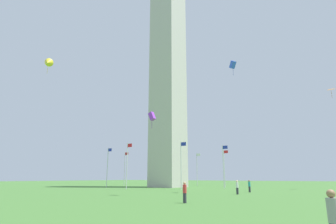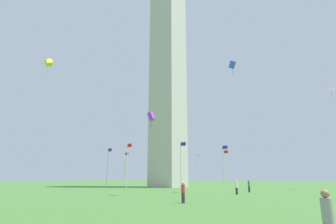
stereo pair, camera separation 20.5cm
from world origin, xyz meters
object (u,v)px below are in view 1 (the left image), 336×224
at_px(person_gray_shirt, 334,221).
at_px(kite_yellow_delta, 48,63).
at_px(kite_orange_diamond, 331,90).
at_px(person_red_shirt, 185,192).
at_px(person_white_shirt, 237,187).
at_px(flagpole_ne, 225,166).
at_px(kite_purple_box, 152,116).
at_px(flagpole_s, 125,167).
at_px(flagpole_nw, 181,163).
at_px(person_teal_shirt, 249,186).
at_px(flagpole_sw, 108,166).
at_px(flagpole_n, 224,164).
at_px(flagpole_e, 197,168).
at_px(kite_blue_box, 233,65).
at_px(flagpole_se, 160,168).
at_px(flagpole_w, 127,164).
at_px(obelisk_monument, 168,62).

xyz_separation_m(person_gray_shirt, kite_yellow_delta, (-38.75, 13.31, 19.32)).
bearing_deg(kite_orange_diamond, person_gray_shirt, -87.46).
bearing_deg(person_red_shirt, person_white_shirt, -5.37).
bearing_deg(flagpole_ne, kite_orange_diamond, -5.14).
xyz_separation_m(person_red_shirt, kite_purple_box, (-8.25, 5.91, 8.61)).
xyz_separation_m(flagpole_ne, flagpole_s, (-22.29, -9.23, 0.00)).
relative_size(flagpole_nw, person_teal_shirt, 4.80).
distance_m(flagpole_sw, flagpole_nw, 18.46).
distance_m(person_teal_shirt, kite_purple_box, 17.71).
bearing_deg(flagpole_s, kite_yellow_delta, -72.75).
distance_m(person_teal_shirt, person_red_shirt, 19.75).
relative_size(flagpole_n, flagpole_e, 1.00).
bearing_deg(person_white_shirt, kite_blue_box, -45.83).
bearing_deg(flagpole_e, flagpole_se, -157.50).
distance_m(flagpole_w, kite_purple_box, 18.93).
height_order(person_gray_shirt, person_red_shirt, person_gray_shirt).
xyz_separation_m(flagpole_e, flagpole_s, (-13.06, -13.06, 0.00)).
relative_size(obelisk_monument, flagpole_w, 7.08).
height_order(flagpole_ne, flagpole_se, same).
bearing_deg(flagpole_sw, kite_purple_box, -32.39).
height_order(flagpole_e, kite_orange_diamond, kite_orange_diamond).
bearing_deg(person_white_shirt, kite_purple_box, 78.48).
relative_size(person_white_shirt, kite_purple_box, 0.83).
height_order(flagpole_se, person_white_shirt, flagpole_se).
bearing_deg(person_gray_shirt, flagpole_w, -5.65).
xyz_separation_m(flagpole_ne, kite_purple_box, (5.21, -33.48, 4.95)).
height_order(person_white_shirt, person_red_shirt, person_white_shirt).
bearing_deg(flagpole_w, kite_blue_box, -1.38).
distance_m(kite_yellow_delta, kite_orange_diamond, 50.53).
xyz_separation_m(flagpole_n, person_red_shirt, (9.64, -30.16, -3.66)).
bearing_deg(flagpole_sw, person_red_shirt, -33.24).
bearing_deg(flagpole_e, flagpole_ne, -22.50).
height_order(flagpole_e, person_red_shirt, flagpole_e).
xyz_separation_m(flagpole_w, flagpole_nw, (9.23, 3.82, 0.00)).
relative_size(person_teal_shirt, kite_yellow_delta, 0.62).
xyz_separation_m(flagpole_w, kite_yellow_delta, (-4.49, -14.54, 15.67)).
xyz_separation_m(person_gray_shirt, kite_purple_box, (-19.82, 16.65, 8.61)).
relative_size(person_red_shirt, kite_yellow_delta, 0.62).
bearing_deg(person_white_shirt, kite_yellow_delta, 54.26).
bearing_deg(flagpole_s, kite_blue_box, -21.60).
bearing_deg(person_teal_shirt, obelisk_monument, 3.00).
height_order(flagpole_s, kite_orange_diamond, kite_orange_diamond).
bearing_deg(flagpole_se, flagpole_s, -112.50).
bearing_deg(kite_yellow_delta, flagpole_se, 97.34).
height_order(flagpole_n, flagpole_w, same).
bearing_deg(kite_yellow_delta, flagpole_sw, 104.49).
relative_size(flagpole_e, flagpole_w, 1.00).
height_order(flagpole_se, person_gray_shirt, flagpole_se).
xyz_separation_m(flagpole_n, person_white_shirt, (8.76, -16.13, -3.65)).
xyz_separation_m(obelisk_monument, kite_yellow_delta, (-4.43, -27.59, -9.00)).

